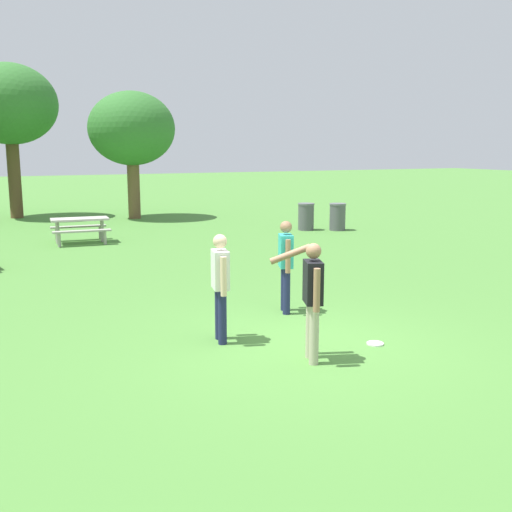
% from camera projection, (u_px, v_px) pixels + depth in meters
% --- Properties ---
extents(ground_plane, '(120.00, 120.00, 0.00)m').
position_uv_depth(ground_plane, '(306.00, 347.00, 8.86)').
color(ground_plane, '#4C8438').
extents(person_thrower, '(0.34, 0.58, 1.64)m').
position_uv_depth(person_thrower, '(286.00, 260.00, 10.57)').
color(person_thrower, '#1E234C').
rests_on(person_thrower, ground).
extents(person_catcher, '(0.62, 0.77, 1.64)m').
position_uv_depth(person_catcher, '(312.00, 293.00, 8.12)').
color(person_catcher, '#B7AD93').
rests_on(person_catcher, ground).
extents(person_bystander, '(0.29, 0.60, 1.64)m').
position_uv_depth(person_bystander, '(220.00, 281.00, 8.95)').
color(person_bystander, '#1E234C').
rests_on(person_bystander, ground).
extents(frisbee, '(0.25, 0.25, 0.03)m').
position_uv_depth(frisbee, '(375.00, 344.00, 8.97)').
color(frisbee, white).
rests_on(frisbee, ground).
extents(picnic_table_far, '(1.80, 1.54, 0.77)m').
position_uv_depth(picnic_table_far, '(80.00, 225.00, 18.47)').
color(picnic_table_far, '#B2ADA3').
rests_on(picnic_table_far, ground).
extents(trash_can_beside_table, '(0.59, 0.59, 0.96)m').
position_uv_depth(trash_can_beside_table, '(337.00, 217.00, 21.34)').
color(trash_can_beside_table, '#515156').
rests_on(trash_can_beside_table, ground).
extents(trash_can_further_along, '(0.59, 0.59, 0.96)m').
position_uv_depth(trash_can_further_along, '(306.00, 217.00, 21.39)').
color(trash_can_further_along, '#515156').
rests_on(trash_can_further_along, ground).
extents(tree_slender_mid, '(3.84, 3.84, 6.29)m').
position_uv_depth(tree_slender_mid, '(9.00, 105.00, 24.41)').
color(tree_slender_mid, brown).
rests_on(tree_slender_mid, ground).
extents(tree_back_left, '(3.51, 3.51, 5.16)m').
position_uv_depth(tree_back_left, '(132.00, 129.00, 24.42)').
color(tree_back_left, brown).
rests_on(tree_back_left, ground).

